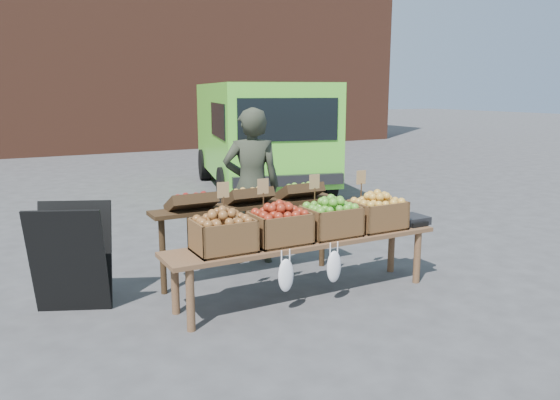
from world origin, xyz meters
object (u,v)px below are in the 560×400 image
display_bench (305,268)px  crate_russet_pears (280,228)px  chalkboard_sign (72,257)px  crate_red_apples (331,221)px  weighing_scale (409,220)px  crate_golden_apples (223,235)px  crate_green_apples (377,215)px  vendor (252,186)px  delivery_van (259,137)px  back_table (248,230)px

display_bench → crate_russet_pears: bearing=180.0°
crate_russet_pears → chalkboard_sign: bearing=157.1°
crate_red_apples → weighing_scale: bearing=-0.0°
crate_golden_apples → crate_green_apples: bearing=0.0°
crate_golden_apples → weighing_scale: bearing=-0.0°
chalkboard_sign → crate_russet_pears: size_ratio=1.94×
vendor → crate_golden_apples: 1.51m
delivery_van → crate_green_apples: bearing=-90.2°
delivery_van → chalkboard_sign: bearing=-117.8°
delivery_van → back_table: size_ratio=2.18×
vendor → crate_green_apples: (0.79, -1.23, -0.16)m
back_table → delivery_van: bearing=62.5°
crate_russet_pears → crate_red_apples: (0.55, 0.00, 0.00)m
delivery_van → back_table: (-2.41, -4.64, -0.50)m
crate_golden_apples → delivery_van: bearing=60.9°
display_bench → crate_red_apples: size_ratio=5.40×
vendor → crate_green_apples: size_ratio=3.49×
crate_red_apples → crate_russet_pears: bearing=180.0°
crate_red_apples → crate_green_apples: bearing=0.0°
weighing_scale → display_bench: bearing=180.0°
vendor → crate_red_apples: (0.24, -1.23, -0.16)m
crate_golden_apples → display_bench: bearing=0.0°
crate_golden_apples → crate_green_apples: 1.65m
delivery_van → back_table: bearing=-103.6°
crate_green_apples → crate_golden_apples: bearing=180.0°
display_bench → crate_red_apples: bearing=0.0°
delivery_van → vendor: 4.64m
delivery_van → crate_golden_apples: 6.14m
display_bench → back_table: bearing=109.2°
chalkboard_sign → display_bench: chalkboard_sign is taller
crate_green_apples → weighing_scale: (0.43, -0.00, -0.10)m
crate_russet_pears → crate_green_apples: same height
chalkboard_sign → back_table: size_ratio=0.46×
chalkboard_sign → crate_golden_apples: (1.14, -0.71, 0.22)m
display_bench → weighing_scale: 1.29m
vendor → crate_russet_pears: 1.28m
crate_golden_apples → weighing_scale: size_ratio=1.47×
chalkboard_sign → display_bench: size_ratio=0.36×
vendor → back_table: size_ratio=0.83×
delivery_van → crate_russet_pears: size_ratio=9.14×
delivery_van → crate_red_apples: (-1.89, -5.36, -0.31)m
crate_golden_apples → crate_green_apples: size_ratio=1.00×
back_table → crate_red_apples: back_table is taller
crate_golden_apples → crate_green_apples: (1.65, 0.00, 0.00)m
chalkboard_sign → back_table: (1.71, 0.01, 0.03)m
delivery_van → chalkboard_sign: (-4.13, -4.65, -0.54)m
chalkboard_sign → weighing_scale: 3.30m
weighing_scale → crate_green_apples: bearing=180.0°
chalkboard_sign → display_bench: bearing=3.8°
delivery_van → display_bench: size_ratio=1.69×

